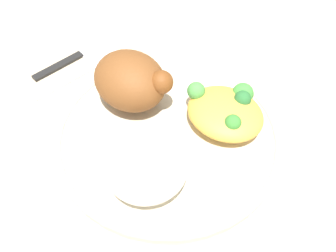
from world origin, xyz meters
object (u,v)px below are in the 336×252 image
(plate, at_px, (168,136))
(rice_pile, at_px, (147,168))
(knife, at_px, (79,54))
(mac_cheese_with_broccoli, at_px, (226,111))
(roasted_chicken, at_px, (131,81))
(fork, at_px, (85,71))

(plate, height_order, rice_pile, rice_pile)
(knife, bearing_deg, mac_cheese_with_broccoli, 5.25)
(roasted_chicken, bearing_deg, rice_pile, -39.32)
(fork, bearing_deg, roasted_chicken, -3.81)
(roasted_chicken, xyz_separation_m, knife, (-0.13, 0.03, -0.05))
(rice_pile, xyz_separation_m, mac_cheese_with_broccoli, (0.02, 0.12, -0.00))
(rice_pile, bearing_deg, plate, 111.40)
(rice_pile, relative_size, fork, 0.62)
(roasted_chicken, xyz_separation_m, rice_pile, (0.09, -0.08, -0.01))
(plate, height_order, fork, plate)
(plate, xyz_separation_m, mac_cheese_with_broccoli, (0.04, 0.06, 0.03))
(rice_pile, bearing_deg, mac_cheese_with_broccoli, 82.73)
(mac_cheese_with_broccoli, relative_size, knife, 0.52)
(plate, xyz_separation_m, fork, (-0.17, 0.02, -0.01))
(roasted_chicken, relative_size, knife, 0.53)
(plate, relative_size, knife, 1.44)
(mac_cheese_with_broccoli, bearing_deg, fork, -169.02)
(knife, bearing_deg, rice_pile, -24.03)
(plate, bearing_deg, knife, 169.83)
(fork, xyz_separation_m, knife, (-0.03, 0.02, 0.00))
(mac_cheese_with_broccoli, bearing_deg, plate, -125.21)
(roasted_chicken, bearing_deg, plate, -9.25)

